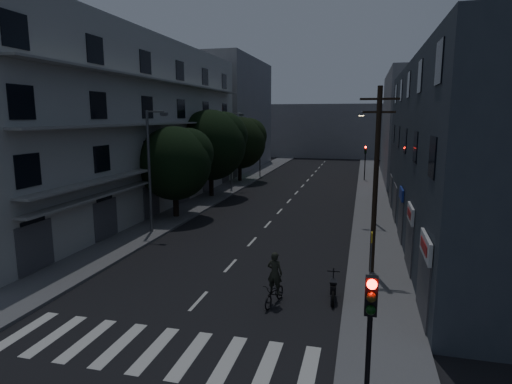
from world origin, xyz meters
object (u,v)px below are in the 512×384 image
at_px(traffic_signal_near, 370,326).
at_px(utility_pole, 376,178).
at_px(cyclist, 275,287).
at_px(bus_stop_sign, 371,249).
at_px(motorcycle, 333,289).

relative_size(traffic_signal_near, utility_pole, 0.46).
height_order(utility_pole, cyclist, utility_pole).
bearing_deg(bus_stop_sign, cyclist, -145.90).
xyz_separation_m(traffic_signal_near, bus_stop_sign, (0.21, 9.76, -1.21)).
relative_size(traffic_signal_near, bus_stop_sign, 1.62).
bearing_deg(utility_pole, traffic_signal_near, -91.51).
xyz_separation_m(motorcycle, cyclist, (-2.33, -1.05, 0.29)).
bearing_deg(bus_stop_sign, motorcycle, -134.38).
bearing_deg(motorcycle, cyclist, -159.39).
xyz_separation_m(traffic_signal_near, utility_pole, (0.31, 11.71, 1.77)).
bearing_deg(traffic_signal_near, cyclist, 117.10).
bearing_deg(motorcycle, traffic_signal_near, -84.48).
height_order(utility_pole, motorcycle, utility_pole).
bearing_deg(traffic_signal_near, motorcycle, 99.18).
xyz_separation_m(traffic_signal_near, motorcycle, (-1.32, 8.20, -2.62)).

